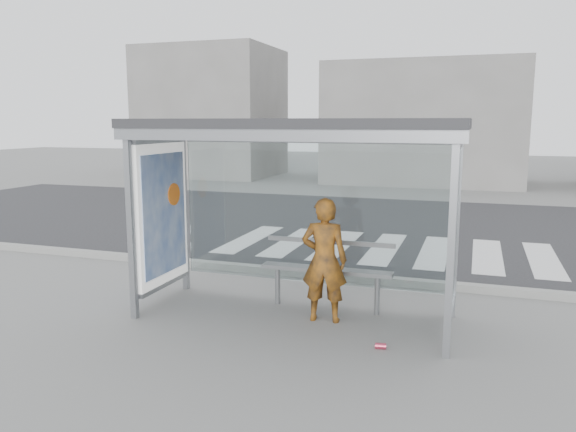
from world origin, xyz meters
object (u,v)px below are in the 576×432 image
Objects in this scene: person at (324,260)px; bench at (327,269)px; soda_can at (381,346)px; bus_shelter at (269,168)px.

bench is (-0.09, 0.49, -0.26)m from person.
person is 12.94× the size of soda_can.
bench is 1.62m from soda_can.
bus_shelter is 1.40m from person.
person is 1.36m from soda_can.
person is at bearing -3.69° from bus_shelter.
soda_can is at bearing -51.05° from bench.
soda_can is at bearing -24.55° from bus_shelter.
bus_shelter is 33.65× the size of soda_can.
bench is at bearing 128.95° from soda_can.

